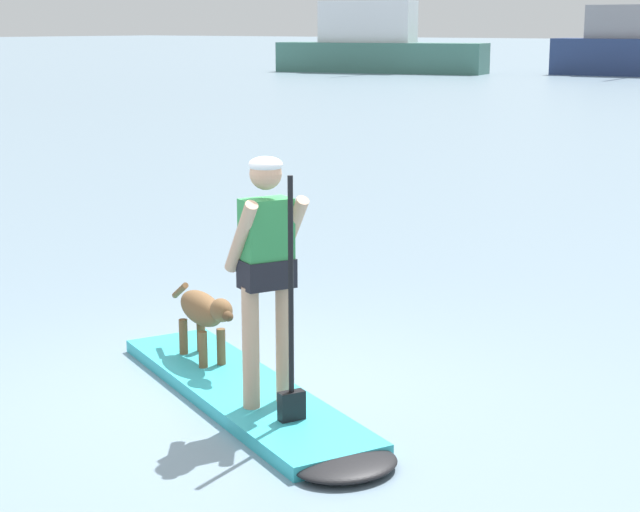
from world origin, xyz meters
TOP-DOWN VIEW (x-y plane):
  - ground_plane at (0.00, 0.00)m, footprint 400.00×400.00m
  - paddleboard at (0.21, -0.09)m, footprint 3.27×2.01m
  - person_paddler at (0.42, -0.19)m, footprint 0.68×0.60m
  - dog at (-0.61, 0.28)m, footprint 1.05×0.54m
  - moored_boat_port at (-28.59, 46.35)m, footprint 12.54×5.11m
  - moored_boat_outer at (-15.26, 51.47)m, footprint 8.91×3.76m

SIDE VIEW (x-z plane):
  - ground_plane at x=0.00m, z-range 0.00..0.00m
  - paddleboard at x=0.21m, z-range 0.00..0.10m
  - dog at x=-0.61m, z-range 0.21..0.79m
  - person_paddler at x=0.42m, z-range 0.24..1.99m
  - moored_boat_outer at x=-15.26m, z-range -4.49..7.42m
  - moored_boat_port at x=-28.59m, z-range -4.10..7.16m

